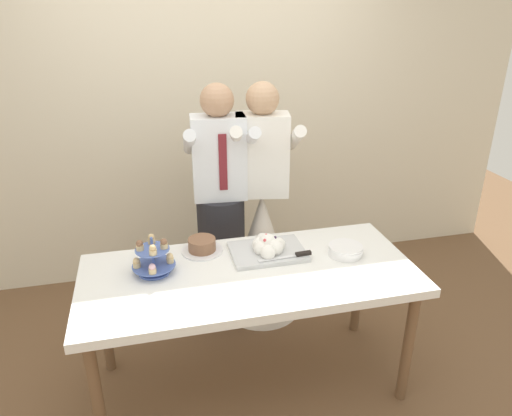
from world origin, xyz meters
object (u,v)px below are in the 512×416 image
at_px(cupcake_stand, 153,259).
at_px(plate_stack, 346,250).
at_px(dessert_table, 250,283).
at_px(person_groom, 221,220).
at_px(main_cake_tray, 268,247).
at_px(round_cake, 202,246).
at_px(person_bride, 262,238).

distance_m(cupcake_stand, plate_stack, 1.07).
height_order(dessert_table, cupcake_stand, cupcake_stand).
relative_size(plate_stack, person_groom, 0.12).
relative_size(cupcake_stand, main_cake_tray, 0.53).
distance_m(round_cake, person_bride, 0.68).
relative_size(person_groom, person_bride, 1.00).
relative_size(dessert_table, person_groom, 1.08).
bearing_deg(round_cake, person_groom, 67.47).
xyz_separation_m(plate_stack, person_groom, (-0.61, 0.68, -0.06)).
relative_size(round_cake, person_groom, 0.14).
height_order(plate_stack, person_groom, person_groom).
xyz_separation_m(person_groom, person_bride, (0.28, -0.01, -0.16)).
bearing_deg(person_groom, cupcake_stand, -126.93).
bearing_deg(dessert_table, round_cake, 128.10).
xyz_separation_m(dessert_table, person_groom, (-0.03, 0.73, 0.05)).
xyz_separation_m(dessert_table, person_bride, (0.25, 0.72, -0.12)).
height_order(dessert_table, person_bride, person_bride).
bearing_deg(cupcake_stand, person_bride, 39.07).
bearing_deg(person_bride, plate_stack, -64.21).
relative_size(main_cake_tray, person_bride, 0.26).
distance_m(cupcake_stand, person_bride, 1.00).
distance_m(round_cake, person_groom, 0.49).
height_order(main_cake_tray, person_groom, person_groom).
bearing_deg(main_cake_tray, cupcake_stand, -175.23).
height_order(round_cake, person_bride, person_bride).
height_order(main_cake_tray, person_bride, person_bride).
xyz_separation_m(cupcake_stand, main_cake_tray, (0.64, 0.05, -0.04)).
relative_size(dessert_table, round_cake, 7.50).
xyz_separation_m(dessert_table, round_cake, (-0.22, 0.28, 0.11)).
distance_m(cupcake_stand, main_cake_tray, 0.65).
xyz_separation_m(main_cake_tray, round_cake, (-0.36, 0.12, -0.01)).
xyz_separation_m(round_cake, person_bride, (0.47, 0.44, -0.23)).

